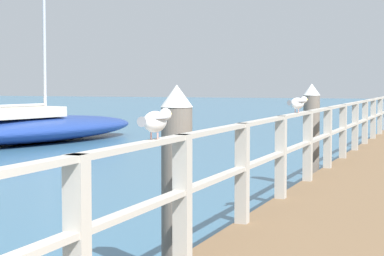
% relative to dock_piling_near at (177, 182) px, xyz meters
% --- Properties ---
extents(pier_railing, '(0.12, 22.92, 0.99)m').
position_rel_dock_piling_near_xyz_m(pier_railing, '(0.38, 7.30, 0.13)').
color(pier_railing, '#B2ADA3').
rests_on(pier_railing, pier_deck).
extents(dock_piling_near, '(0.29, 0.29, 1.77)m').
position_rel_dock_piling_near_xyz_m(dock_piling_near, '(0.00, 0.00, 0.00)').
color(dock_piling_near, '#6B6056').
rests_on(dock_piling_near, ground_plane).
extents(dock_piling_far, '(0.29, 0.29, 1.77)m').
position_rel_dock_piling_near_xyz_m(dock_piling_far, '(0.00, 6.25, 0.00)').
color(dock_piling_far, '#6B6056').
rests_on(dock_piling_far, ground_plane).
extents(seagull_foreground, '(0.18, 0.48, 0.21)m').
position_rel_dock_piling_near_xyz_m(seagull_foreground, '(0.38, -1.36, 0.63)').
color(seagull_foreground, white).
rests_on(seagull_foreground, pier_railing).
extents(seagull_background, '(0.23, 0.47, 0.21)m').
position_rel_dock_piling_near_xyz_m(seagull_background, '(0.38, 3.33, 0.63)').
color(seagull_background, white).
rests_on(seagull_background, pier_railing).
extents(boat_2, '(4.37, 9.00, 10.37)m').
position_rel_dock_piling_near_xyz_m(boat_2, '(-9.56, 12.47, -0.45)').
color(boat_2, navy).
rests_on(boat_2, ground_plane).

